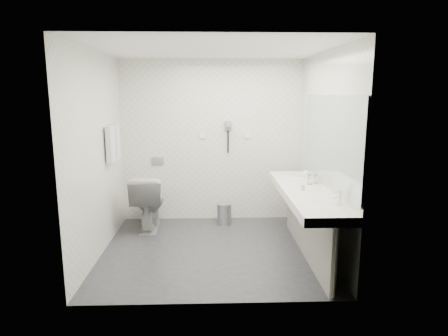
{
  "coord_description": "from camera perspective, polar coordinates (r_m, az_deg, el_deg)",
  "views": [
    {
      "loc": [
        -0.01,
        -4.73,
        2.0
      ],
      "look_at": [
        0.15,
        0.15,
        1.05
      ],
      "focal_mm": 31.16,
      "sensor_mm": 36.0,
      "label": 1
    }
  ],
  "objects": [
    {
      "name": "dryer_cord",
      "position": [
        6.04,
        0.6,
        3.86
      ],
      "size": [
        0.02,
        0.02,
        0.35
      ],
      "primitive_type": "cylinder",
      "color": "black",
      "rests_on": "dryer_cradle"
    },
    {
      "name": "towel_near",
      "position": [
        5.35,
        -16.28,
        3.37
      ],
      "size": [
        0.07,
        0.24,
        0.48
      ],
      "primitive_type": "cube",
      "color": "silver",
      "rests_on": "towel_rail"
    },
    {
      "name": "wall_back",
      "position": [
        6.08,
        -1.78,
        3.9
      ],
      "size": [
        2.8,
        0.0,
        2.8
      ],
      "primitive_type": "plane",
      "rotation": [
        1.57,
        0.0,
        0.0
      ],
      "color": "white",
      "rests_on": "floor"
    },
    {
      "name": "switch_plate_a",
      "position": [
        6.05,
        -3.21,
        4.82
      ],
      "size": [
        0.09,
        0.02,
        0.09
      ],
      "primitive_type": "cube",
      "color": "white",
      "rests_on": "wall_back"
    },
    {
      "name": "towel_far",
      "position": [
        5.62,
        -15.59,
        3.75
      ],
      "size": [
        0.07,
        0.24,
        0.48
      ],
      "primitive_type": "cube",
      "color": "silver",
      "rests_on": "towel_rail"
    },
    {
      "name": "toilet",
      "position": [
        5.88,
        -11.03,
        -4.89
      ],
      "size": [
        0.47,
        0.82,
        0.82
      ],
      "primitive_type": "imported",
      "rotation": [
        0.0,
        0.0,
        3.16
      ],
      "color": "white",
      "rests_on": "floor"
    },
    {
      "name": "basin_far",
      "position": [
        5.43,
        10.24,
        -1.56
      ],
      "size": [
        0.4,
        0.31,
        0.05
      ],
      "primitive_type": "ellipsoid",
      "color": "white",
      "rests_on": "vanity_counter"
    },
    {
      "name": "soap_bottle_a",
      "position": [
        4.75,
        11.49,
        -2.65
      ],
      "size": [
        0.05,
        0.05,
        0.09
      ],
      "primitive_type": "imported",
      "rotation": [
        0.0,
        0.0,
        0.28
      ],
      "color": "beige",
      "rests_on": "vanity_counter"
    },
    {
      "name": "flush_plate",
      "position": [
        6.16,
        -9.69,
        1.03
      ],
      "size": [
        0.18,
        0.02,
        0.12
      ],
      "primitive_type": "cube",
      "color": "#B2B5BA",
      "rests_on": "wall_back"
    },
    {
      "name": "vanity_post_near",
      "position": [
        4.03,
        15.91,
        -13.2
      ],
      "size": [
        0.06,
        0.06,
        0.75
      ],
      "primitive_type": "cylinder",
      "color": "silver",
      "rests_on": "floor"
    },
    {
      "name": "vanity_counter",
      "position": [
        4.82,
        11.82,
        -3.64
      ],
      "size": [
        0.55,
        2.2,
        0.1
      ],
      "primitive_type": "cube",
      "color": "white",
      "rests_on": "floor"
    },
    {
      "name": "towel_rail",
      "position": [
        5.47,
        -16.15,
        5.85
      ],
      "size": [
        0.02,
        0.62,
        0.02
      ],
      "primitive_type": "cylinder",
      "rotation": [
        1.57,
        0.0,
        0.0
      ],
      "color": "silver",
      "rests_on": "wall_left"
    },
    {
      "name": "glass_left",
      "position": [
        5.15,
        13.34,
        -1.58
      ],
      "size": [
        0.06,
        0.06,
        0.11
      ],
      "primitive_type": "cylinder",
      "rotation": [
        0.0,
        0.0,
        -0.0
      ],
      "color": "silver",
      "rests_on": "vanity_counter"
    },
    {
      "name": "vanity_post_far",
      "position": [
        5.92,
        9.82,
        -5.09
      ],
      "size": [
        0.06,
        0.06,
        0.75
      ],
      "primitive_type": "cylinder",
      "color": "silver",
      "rests_on": "floor"
    },
    {
      "name": "wall_right",
      "position": [
        4.99,
        14.56,
        2.02
      ],
      "size": [
        0.0,
        2.6,
        2.6
      ],
      "primitive_type": "plane",
      "rotation": [
        1.57,
        0.0,
        -1.57
      ],
      "color": "white",
      "rests_on": "floor"
    },
    {
      "name": "faucet_far",
      "position": [
        5.46,
        12.27,
        -0.61
      ],
      "size": [
        0.04,
        0.04,
        0.15
      ],
      "primitive_type": "cylinder",
      "color": "silver",
      "rests_on": "vanity_counter"
    },
    {
      "name": "glass_right",
      "position": [
        5.07,
        12.49,
        -1.67
      ],
      "size": [
        0.06,
        0.06,
        0.12
      ],
      "primitive_type": "cylinder",
      "rotation": [
        0.0,
        0.0,
        -0.0
      ],
      "color": "silver",
      "rests_on": "vanity_counter"
    },
    {
      "name": "basin_near",
      "position": [
        4.21,
        13.92,
        -5.39
      ],
      "size": [
        0.4,
        0.31,
        0.05
      ],
      "primitive_type": "ellipsoid",
      "color": "white",
      "rests_on": "vanity_counter"
    },
    {
      "name": "ceiling",
      "position": [
        4.76,
        -1.83,
        17.04
      ],
      "size": [
        2.8,
        2.8,
        0.0
      ],
      "primitive_type": "plane",
      "rotation": [
        3.14,
        0.0,
        0.0
      ],
      "color": "white",
      "rests_on": "wall_back"
    },
    {
      "name": "mirror",
      "position": [
        4.77,
        15.17,
        4.01
      ],
      "size": [
        0.02,
        2.2,
        1.05
      ],
      "primitive_type": "cube",
      "color": "#B2BCC6",
      "rests_on": "wall_right"
    },
    {
      "name": "dryer_barrel",
      "position": [
        5.95,
        0.63,
        6.47
      ],
      "size": [
        0.08,
        0.14,
        0.08
      ],
      "primitive_type": "cylinder",
      "rotation": [
        1.57,
        0.0,
        0.0
      ],
      "color": "gray",
      "rests_on": "dryer_cradle"
    },
    {
      "name": "wall_front",
      "position": [
        3.51,
        -1.66,
        -1.31
      ],
      "size": [
        2.8,
        0.0,
        2.8
      ],
      "primitive_type": "plane",
      "rotation": [
        -1.57,
        0.0,
        0.0
      ],
      "color": "white",
      "rests_on": "floor"
    },
    {
      "name": "pedal_bin",
      "position": [
        6.03,
        0.02,
        -6.79
      ],
      "size": [
        0.29,
        0.29,
        0.32
      ],
      "primitive_type": "cylinder",
      "rotation": [
        0.0,
        0.0,
        -0.33
      ],
      "color": "#B2B5BA",
      "rests_on": "floor"
    },
    {
      "name": "floor",
      "position": [
        5.13,
        -1.65,
        -11.92
      ],
      "size": [
        2.8,
        2.8,
        0.0
      ],
      "primitive_type": "plane",
      "color": "#2E2E34",
      "rests_on": "ground"
    },
    {
      "name": "vanity_panel",
      "position": [
        4.95,
        11.91,
        -8.4
      ],
      "size": [
        0.03,
        2.15,
        0.75
      ],
      "primitive_type": "cube",
      "color": "gray",
      "rests_on": "floor"
    },
    {
      "name": "switch_plate_b",
      "position": [
        6.08,
        3.43,
        4.84
      ],
      "size": [
        0.09,
        0.02,
        0.09
      ],
      "primitive_type": "cube",
      "color": "white",
      "rests_on": "wall_back"
    },
    {
      "name": "faucet_near",
      "position": [
        4.24,
        16.52,
        -4.13
      ],
      "size": [
        0.04,
        0.04,
        0.15
      ],
      "primitive_type": "cylinder",
      "color": "silver",
      "rests_on": "vanity_counter"
    },
    {
      "name": "bin_lid",
      "position": [
        5.98,
        0.02,
        -5.28
      ],
      "size": [
        0.23,
        0.23,
        0.02
      ],
      "primitive_type": "cylinder",
      "color": "#B2B5BA",
      "rests_on": "pedal_bin"
    },
    {
      "name": "dryer_cradle",
      "position": [
        6.03,
        0.6,
        6.24
      ],
      "size": [
        0.1,
        0.04,
        0.14
      ],
      "primitive_type": "cube",
      "color": "gray",
      "rests_on": "wall_back"
    },
    {
      "name": "wall_left",
      "position": [
        4.99,
        -18.05,
        1.82
      ],
      "size": [
        0.0,
        2.6,
        2.6
      ],
      "primitive_type": "plane",
      "rotation": [
        1.57,
        0.0,
        1.57
      ],
      "color": "white",
      "rests_on": "floor"
    }
  ]
}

